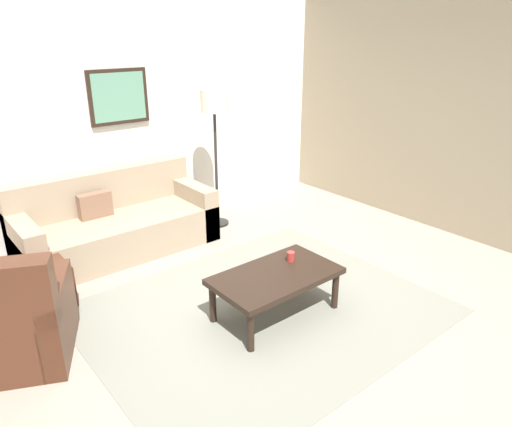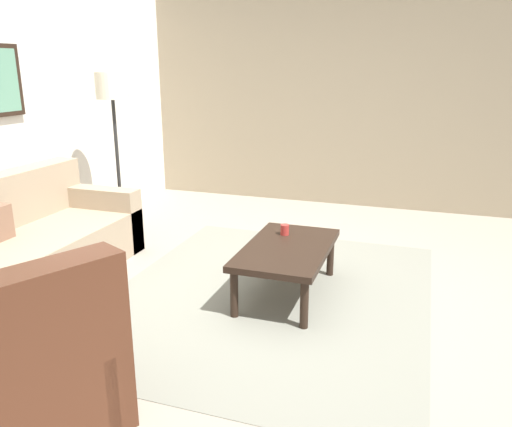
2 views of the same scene
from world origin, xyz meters
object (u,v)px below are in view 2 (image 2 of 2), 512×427
at_px(couch_main, 14,250).
at_px(armchair_leather, 27,380).
at_px(coffee_table, 287,252).
at_px(lamp_standing, 113,103).
at_px(cup, 285,230).

bearing_deg(couch_main, armchair_leather, -135.00).
bearing_deg(armchair_leather, couch_main, 45.00).
bearing_deg(coffee_table, lamp_standing, 68.42).
relative_size(coffee_table, lamp_standing, 0.64).
xyz_separation_m(coffee_table, cup, (0.26, 0.09, 0.10)).
height_order(armchair_leather, lamp_standing, lamp_standing).
distance_m(couch_main, coffee_table, 2.26).
height_order(armchair_leather, cup, armchair_leather).
bearing_deg(lamp_standing, couch_main, 172.92).
bearing_deg(lamp_standing, armchair_leather, -155.32).
distance_m(couch_main, armchair_leather, 2.03).
relative_size(couch_main, cup, 24.36).
distance_m(couch_main, cup, 2.26).
xyz_separation_m(couch_main, coffee_table, (0.52, -2.20, 0.06)).
bearing_deg(armchair_leather, coffee_table, -21.51).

